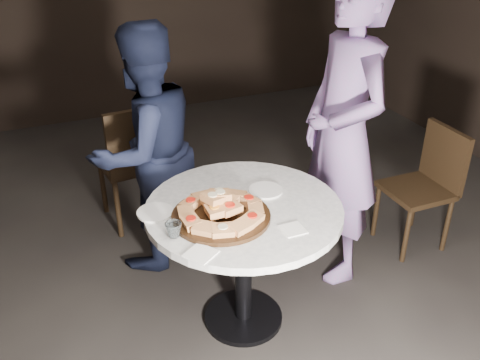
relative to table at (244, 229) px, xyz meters
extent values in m
plane|color=black|center=(-0.14, -0.03, -0.63)|extent=(7.00, 7.00, 0.00)
cylinder|color=black|center=(0.00, 0.00, -0.61)|extent=(0.57, 0.57, 0.03)
cylinder|color=black|center=(0.00, 0.00, -0.24)|extent=(0.12, 0.12, 0.71)
cylinder|color=silver|center=(0.00, 0.00, 0.12)|extent=(1.30, 1.30, 0.04)
cylinder|color=black|center=(-0.15, -0.06, 0.15)|extent=(0.57, 0.57, 0.02)
cube|color=#C5824C|center=(0.02, -0.02, 0.18)|extent=(0.11, 0.13, 0.05)
cylinder|color=red|center=(0.02, -0.02, 0.21)|extent=(0.06, 0.06, 0.01)
cube|color=#C5824C|center=(-0.02, 0.06, 0.18)|extent=(0.13, 0.13, 0.05)
cube|color=#C5824C|center=(-0.10, 0.10, 0.18)|extent=(0.13, 0.11, 0.05)
cylinder|color=beige|center=(-0.10, 0.10, 0.21)|extent=(0.06, 0.06, 0.01)
cube|color=#C5824C|center=(-0.18, 0.11, 0.18)|extent=(0.11, 0.09, 0.05)
cube|color=#C5824C|center=(-0.26, 0.07, 0.18)|extent=(0.13, 0.13, 0.05)
cylinder|color=red|center=(-0.26, 0.07, 0.21)|extent=(0.07, 0.07, 0.01)
cube|color=#C5824C|center=(-0.31, -0.01, 0.18)|extent=(0.10, 0.12, 0.05)
cube|color=#C5824C|center=(-0.31, -0.09, 0.18)|extent=(0.09, 0.11, 0.05)
cylinder|color=red|center=(-0.31, -0.09, 0.21)|extent=(0.05, 0.05, 0.01)
cube|color=#C5824C|center=(-0.27, -0.17, 0.18)|extent=(0.13, 0.13, 0.05)
cube|color=#C5824C|center=(-0.20, -0.22, 0.18)|extent=(0.12, 0.10, 0.05)
cylinder|color=beige|center=(-0.20, -0.22, 0.21)|extent=(0.06, 0.06, 0.01)
cube|color=#C5824C|center=(-0.11, -0.23, 0.18)|extent=(0.13, 0.11, 0.05)
cube|color=#C5824C|center=(-0.03, -0.18, 0.18)|extent=(0.13, 0.12, 0.05)
cylinder|color=red|center=(-0.03, -0.18, 0.21)|extent=(0.07, 0.07, 0.01)
cube|color=#C5824C|center=(0.01, -0.11, 0.18)|extent=(0.11, 0.12, 0.05)
cube|color=#C5824C|center=(-0.10, -0.03, 0.22)|extent=(0.13, 0.13, 0.04)
cylinder|color=#2D6B1E|center=(-0.10, -0.03, 0.24)|extent=(0.07, 0.07, 0.01)
cube|color=#C5824C|center=(-0.18, -0.01, 0.22)|extent=(0.09, 0.11, 0.04)
cylinder|color=beige|center=(-0.18, -0.01, 0.24)|extent=(0.05, 0.05, 0.01)
cube|color=#C5824C|center=(-0.19, -0.09, 0.22)|extent=(0.08, 0.11, 0.04)
cylinder|color=orange|center=(-0.19, -0.09, 0.24)|extent=(0.05, 0.05, 0.01)
cube|color=#C5824C|center=(-0.12, -0.10, 0.22)|extent=(0.12, 0.10, 0.04)
cylinder|color=red|center=(-0.12, -0.10, 0.24)|extent=(0.06, 0.06, 0.01)
cube|color=#C5824C|center=(-0.14, -0.03, 0.25)|extent=(0.12, 0.10, 0.04)
cylinder|color=beige|center=(-0.14, -0.03, 0.27)|extent=(0.06, 0.06, 0.01)
cube|color=#C5824C|center=(-0.18, -0.04, 0.25)|extent=(0.11, 0.12, 0.04)
cylinder|color=beige|center=(-0.18, -0.04, 0.27)|extent=(0.06, 0.06, 0.01)
cylinder|color=white|center=(-0.44, 0.11, 0.15)|extent=(0.19, 0.19, 0.01)
cylinder|color=white|center=(0.17, 0.10, 0.15)|extent=(0.19, 0.19, 0.01)
imported|color=silver|center=(-0.41, -0.12, 0.18)|extent=(0.09, 0.09, 0.07)
cube|color=white|center=(-0.34, -0.30, 0.15)|extent=(0.17, 0.17, 0.01)
cube|color=white|center=(0.13, -0.29, 0.15)|extent=(0.11, 0.11, 0.01)
cube|color=black|center=(-0.31, 1.33, -0.15)|extent=(0.48, 0.48, 0.04)
cube|color=black|center=(-0.29, 1.11, 0.08)|extent=(0.45, 0.09, 0.47)
cylinder|color=black|center=(-0.14, 1.54, -0.39)|extent=(0.04, 0.04, 0.47)
cylinder|color=black|center=(-0.52, 1.50, -0.39)|extent=(0.04, 0.04, 0.47)
cylinder|color=black|center=(-0.11, 1.16, -0.39)|extent=(0.04, 0.04, 0.47)
cylinder|color=black|center=(-0.48, 1.12, -0.39)|extent=(0.04, 0.04, 0.47)
cube|color=black|center=(1.37, 0.26, -0.21)|extent=(0.40, 0.40, 0.04)
cube|color=black|center=(1.57, 0.26, 0.00)|extent=(0.04, 0.39, 0.42)
cylinder|color=black|center=(1.21, 0.43, -0.42)|extent=(0.03, 0.03, 0.42)
cylinder|color=black|center=(1.20, 0.09, -0.42)|extent=(0.03, 0.03, 0.42)
cylinder|color=black|center=(1.54, 0.43, -0.42)|extent=(0.03, 0.03, 0.42)
cylinder|color=black|center=(1.54, 0.09, -0.42)|extent=(0.03, 0.03, 0.42)
imported|color=black|center=(-0.31, 0.80, 0.16)|extent=(0.94, 0.85, 1.58)
imported|color=slate|center=(0.75, 0.26, 0.31)|extent=(0.48, 0.71, 1.88)
camera|label=1|loc=(-0.93, -2.16, 1.59)|focal=40.00mm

